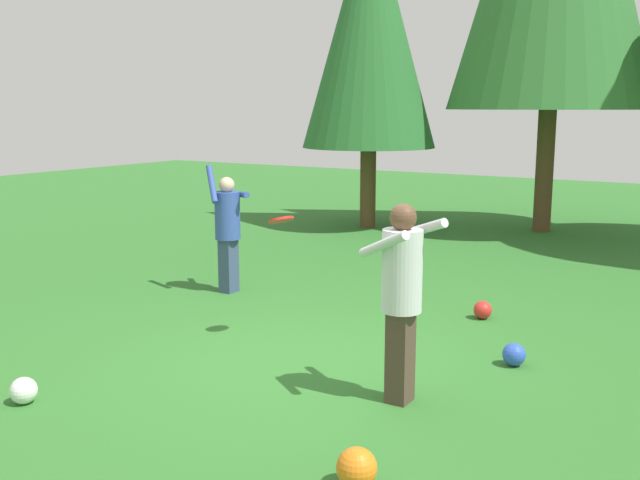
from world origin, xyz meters
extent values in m
plane|color=#2D6B28|center=(0.00, 0.00, 0.00)|extent=(40.00, 40.00, 0.00)
cube|color=#38476B|center=(-2.30, 1.82, 0.37)|extent=(0.19, 0.22, 0.73)
cylinder|color=#334C9E|center=(-2.30, 1.82, 1.05)|extent=(0.34, 0.34, 0.64)
sphere|color=beige|center=(-2.30, 1.82, 1.47)|extent=(0.21, 0.21, 0.21)
cylinder|color=#334C9E|center=(-2.18, 1.98, 1.33)|extent=(0.49, 0.39, 0.12)
cylinder|color=#334C9E|center=(-2.42, 1.66, 1.48)|extent=(0.34, 0.29, 0.49)
cube|color=#4C382D|center=(1.29, -0.35, 0.40)|extent=(0.19, 0.22, 0.80)
cylinder|color=silver|center=(1.29, -0.35, 1.15)|extent=(0.34, 0.34, 0.70)
sphere|color=brown|center=(1.29, -0.35, 1.60)|extent=(0.23, 0.23, 0.23)
cylinder|color=silver|center=(1.21, -0.53, 1.39)|extent=(0.56, 0.31, 0.31)
cylinder|color=silver|center=(1.38, -0.17, 1.48)|extent=(0.57, 0.32, 0.27)
cylinder|color=red|center=(-0.48, 0.46, 1.32)|extent=(0.35, 0.36, 0.11)
sphere|color=white|center=(-1.41, -2.07, 0.11)|extent=(0.23, 0.23, 0.23)
sphere|color=orange|center=(1.67, -1.80, 0.14)|extent=(0.28, 0.28, 0.28)
sphere|color=blue|center=(1.87, 1.02, 0.11)|extent=(0.23, 0.23, 0.23)
sphere|color=red|center=(1.07, 2.40, 0.11)|extent=(0.22, 0.22, 0.22)
cylinder|color=brown|center=(-3.25, 7.63, 1.51)|extent=(0.33, 0.33, 3.02)
cone|color=#28662D|center=(-3.25, 7.63, 4.08)|extent=(2.72, 2.72, 4.83)
cylinder|color=brown|center=(0.00, 9.03, 2.21)|extent=(0.35, 0.35, 4.43)
camera|label=1|loc=(3.80, -5.71, 2.49)|focal=40.76mm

